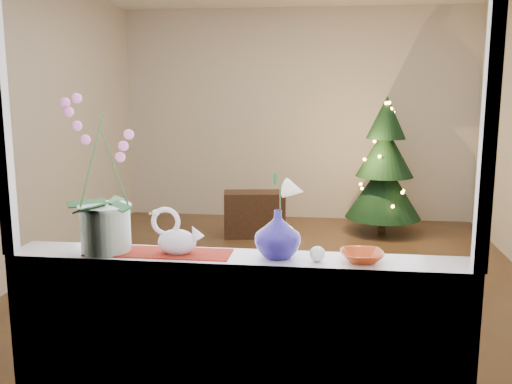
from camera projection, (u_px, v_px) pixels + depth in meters
ground at (279, 278)px, 5.18m from camera, size 5.00×5.00×0.00m
wall_back at (297, 115)px, 7.37m from camera, size 4.50×0.10×2.70m
wall_front at (231, 170)px, 2.50m from camera, size 4.50×0.10×2.70m
wall_left at (36, 127)px, 5.22m from camera, size 0.10×5.00×2.70m
window_apron at (234, 359)px, 2.70m from camera, size 2.20×0.08×0.88m
windowsill at (237, 260)px, 2.71m from camera, size 2.20×0.26×0.04m
window_frame at (232, 89)px, 2.46m from camera, size 2.22×0.06×1.60m
runner at (159, 252)px, 2.75m from camera, size 0.70×0.20×0.01m
orchid_pot at (103, 174)px, 2.71m from camera, size 0.30×0.30×0.76m
swan at (177, 232)px, 2.71m from camera, size 0.28×0.21×0.22m
blue_vase at (278, 230)px, 2.66m from camera, size 0.30×0.30×0.26m
lily at (278, 183)px, 2.62m from camera, size 0.14×0.08×0.19m
paperweight at (317, 254)px, 2.61m from camera, size 0.09×0.09×0.07m
amber_dish at (362, 257)px, 2.61m from camera, size 0.18×0.18×0.04m
xmas_tree at (385, 165)px, 6.66m from camera, size 1.09×1.09×1.61m
side_table at (254, 214)px, 6.60m from camera, size 0.74×0.46×0.52m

